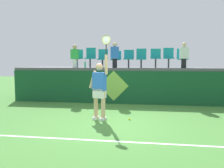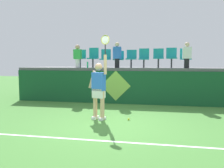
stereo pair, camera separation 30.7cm
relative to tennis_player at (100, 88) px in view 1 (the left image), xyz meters
name	(u,v)px [view 1 (the left image)]	position (x,y,z in m)	size (l,w,h in m)	color
ground_plane	(116,125)	(0.57, -0.57, -0.97)	(40.00, 40.00, 0.00)	#478438
court_back_wall	(127,87)	(0.57, 2.87, -0.28)	(10.10, 0.20, 1.39)	#144C28
spectator_platform	(129,69)	(0.57, 4.22, 0.47)	(10.10, 2.79, 0.12)	#56565B
court_baseline_stripe	(108,141)	(0.57, -1.88, -0.97)	(9.09, 0.08, 0.01)	white
tennis_player	(100,88)	(0.00, 0.00, 0.00)	(0.72, 0.37, 2.54)	white
tennis_ball	(129,119)	(0.91, 0.07, -0.94)	(0.07, 0.07, 0.07)	#D1E533
water_bottle	(85,65)	(-1.26, 2.98, 0.66)	(0.07, 0.07, 0.26)	#26B272
stadium_chair_0	(78,57)	(-1.77, 3.54, 1.01)	(0.44, 0.42, 0.83)	#38383D
stadium_chair_1	(90,56)	(-1.16, 3.55, 1.03)	(0.44, 0.42, 0.91)	#38383D
stadium_chair_2	(103,57)	(-0.59, 3.55, 0.99)	(0.44, 0.42, 0.83)	#38383D
stadium_chair_3	(116,58)	(0.02, 3.54, 0.95)	(0.44, 0.42, 0.75)	#38383D
stadium_chair_4	(129,58)	(0.59, 3.54, 0.98)	(0.44, 0.42, 0.80)	#38383D
stadium_chair_5	(141,57)	(1.14, 3.55, 0.99)	(0.44, 0.42, 0.85)	#38383D
stadium_chair_6	(156,57)	(1.76, 3.54, 1.01)	(0.44, 0.42, 0.84)	#38383D
stadium_chair_7	(169,57)	(2.31, 3.54, 1.02)	(0.44, 0.42, 0.87)	#38383D
stadium_chair_8	(182,57)	(2.89, 3.55, 0.99)	(0.44, 0.42, 0.83)	#38383D
spectator_0	(115,55)	(0.02, 3.15, 1.10)	(0.34, 0.20, 1.10)	black
spectator_1	(75,56)	(-1.77, 3.14, 1.06)	(0.34, 0.20, 1.01)	white
spectator_2	(184,55)	(2.89, 3.08, 1.07)	(0.34, 0.20, 1.05)	black
wall_signage_mount	(114,104)	(0.02, 2.77, -0.97)	(1.27, 0.01, 1.40)	#144C28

